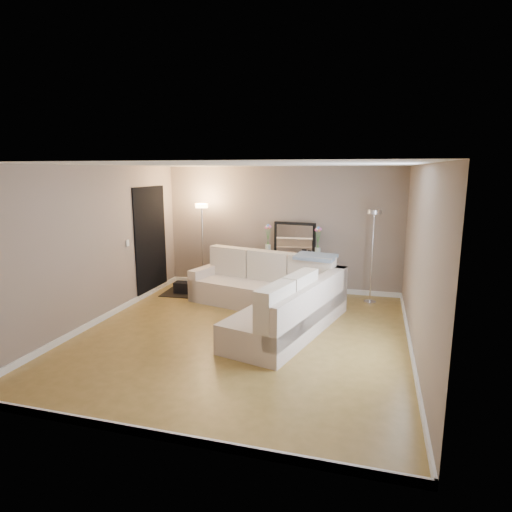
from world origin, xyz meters
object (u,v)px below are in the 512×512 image
(sectional_sofa, at_px, (272,296))
(floor_lamp_unlit, at_px, (373,238))
(console_table, at_px, (288,273))
(floor_lamp_lit, at_px, (202,229))

(sectional_sofa, xyz_separation_m, floor_lamp_unlit, (1.65, 1.26, 0.90))
(sectional_sofa, distance_m, console_table, 1.46)
(floor_lamp_lit, height_order, floor_lamp_unlit, floor_lamp_lit)
(sectional_sofa, relative_size, floor_lamp_unlit, 1.87)
(console_table, height_order, floor_lamp_unlit, floor_lamp_unlit)
(console_table, bearing_deg, floor_lamp_lit, -176.35)
(floor_lamp_lit, bearing_deg, console_table, 3.65)
(sectional_sofa, xyz_separation_m, console_table, (0.00, 1.46, 0.06))
(sectional_sofa, xyz_separation_m, floor_lamp_lit, (-1.84, 1.34, 0.92))
(console_table, distance_m, floor_lamp_unlit, 1.86)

